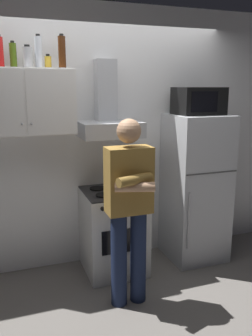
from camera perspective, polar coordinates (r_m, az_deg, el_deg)
name	(u,v)px	position (r m, az deg, el deg)	size (l,w,h in m)	color
ground_plane	(126,280)	(3.70, 0.00, -17.60)	(7.00, 7.00, 0.00)	slate
back_wall_tiled	(107,138)	(3.79, -3.05, 4.88)	(4.80, 0.10, 2.70)	white
upper_cabinet	(24,102)	(3.39, -16.14, 10.21)	(0.90, 0.37, 0.60)	white
stove_oven	(113,231)	(3.70, -2.05, -10.09)	(0.60, 0.62, 0.87)	white
range_hood	(109,116)	(3.54, -2.83, 8.32)	(0.60, 0.44, 0.75)	#B7BABF
refrigerator	(195,188)	(3.95, 11.17, -3.18)	(0.60, 0.62, 1.60)	silver
microwave	(199,101)	(3.82, 11.65, 10.57)	(0.48, 0.37, 0.28)	black
person_standing	(129,207)	(2.99, 0.49, -6.28)	(0.38, 0.33, 1.64)	#192342
bottle_rum_dark	(62,52)	(3.44, -10.31, 17.96)	(0.07, 0.07, 0.30)	#47230F
bottle_canister_steel	(28,57)	(3.40, -15.64, 16.88)	(0.09, 0.09, 0.20)	#B2B5BA
bottle_spice_jar	(48,62)	(3.44, -12.49, 16.39)	(0.06, 0.06, 0.13)	gold
bottle_olive_oil	(13,55)	(3.43, -17.78, 16.97)	(0.06, 0.06, 0.23)	#4C6B19
bottle_vodka_clear	(39,52)	(3.44, -13.94, 17.73)	(0.07, 0.07, 0.30)	silver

